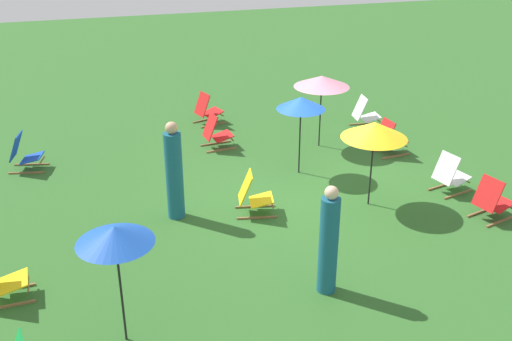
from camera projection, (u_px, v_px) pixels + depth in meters
The scene contains 16 objects.
ground_plane at pixel (312, 186), 12.45m from camera, with size 40.00×40.00×0.00m, color #2D6026.
deckchair_0 at pixel (207, 110), 15.63m from camera, with size 0.68×0.87×0.83m.
deckchair_1 at pixel (450, 175), 12.06m from camera, with size 0.64×0.85×0.83m.
deckchair_2 at pixel (389, 139), 13.80m from camera, with size 0.55×0.81×0.83m.
deckchair_3 at pixel (253, 196), 11.24m from camera, with size 0.61×0.84×0.83m.
deckchair_4 at pixel (492, 200), 11.06m from camera, with size 0.65×0.85×0.83m.
deckchair_7 at pixel (1, 278), 8.83m from camera, with size 0.51×0.78×0.83m.
deckchair_8 at pixel (365, 114), 15.35m from camera, with size 0.55×0.80×0.83m.
deckchair_9 at pixel (24, 154), 13.02m from camera, with size 0.63×0.85×0.83m.
deckchair_10 at pixel (216, 133), 14.14m from camera, with size 0.56×0.81×0.83m.
umbrella_0 at pixel (375, 130), 11.08m from camera, with size 1.24×1.24×1.69m.
umbrella_1 at pixel (115, 235), 7.49m from camera, with size 1.00×1.00×1.76m.
umbrella_2 at pixel (322, 81), 13.74m from camera, with size 1.28×1.28×1.72m.
umbrella_3 at pixel (301, 103), 12.38m from camera, with size 1.02×1.02×1.70m.
person_0 at pixel (174, 173), 10.91m from camera, with size 0.35×0.35×1.87m.
person_1 at pixel (329, 243), 8.84m from camera, with size 0.41×0.41×1.76m.
Camera 1 is at (-10.38, 4.26, 5.52)m, focal length 42.32 mm.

